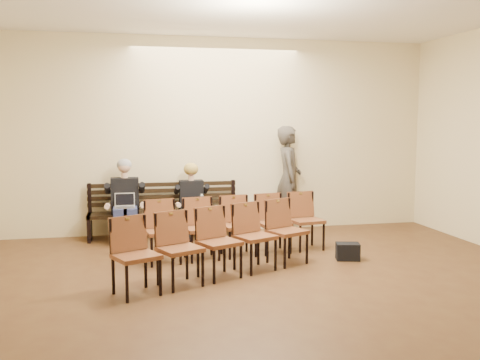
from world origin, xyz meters
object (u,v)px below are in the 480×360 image
at_px(seated_woman, 192,204).
at_px(laptop, 125,209).
at_px(chair_row_back, 219,243).
at_px(passerby, 289,171).
at_px(seated_man, 125,200).
at_px(bag, 348,251).
at_px(chair_row_front, 238,226).
at_px(bench, 165,224).
at_px(water_bottle, 202,208).

bearing_deg(seated_woman, laptop, -169.20).
distance_m(laptop, chair_row_back, 2.54).
bearing_deg(passerby, seated_man, 107.24).
relative_size(seated_man, bag, 4.13).
height_order(laptop, passerby, passerby).
xyz_separation_m(passerby, chair_row_front, (-1.28, -1.62, -0.66)).
bearing_deg(bench, seated_woman, -14.29).
height_order(seated_woman, passerby, passerby).
height_order(water_bottle, chair_row_front, chair_row_front).
distance_m(bench, seated_woman, 0.61).
height_order(seated_man, chair_row_back, seated_man).
bearing_deg(seated_man, passerby, 4.28).
xyz_separation_m(water_bottle, passerby, (1.68, 0.49, 0.55)).
relative_size(laptop, passerby, 0.15).
bearing_deg(chair_row_front, bench, 114.09).
xyz_separation_m(laptop, chair_row_front, (1.66, -1.19, -0.12)).
relative_size(water_bottle, chair_row_front, 0.08).
xyz_separation_m(seated_man, chair_row_back, (1.19, -2.46, -0.23)).
bearing_deg(bag, laptop, 150.99).
xyz_separation_m(bench, water_bottle, (0.60, -0.39, 0.34)).
height_order(seated_woman, chair_row_back, seated_woman).
bearing_deg(bench, laptop, -153.16).
xyz_separation_m(laptop, passerby, (2.95, 0.44, 0.54)).
bearing_deg(seated_man, chair_row_back, -64.28).
bearing_deg(bench, chair_row_front, -56.82).
bearing_deg(water_bottle, laptop, 177.73).
relative_size(laptop, chair_row_back, 0.12).
distance_m(seated_woman, passerby, 1.89).
distance_m(laptop, passerby, 3.03).
height_order(seated_woman, water_bottle, seated_woman).
height_order(seated_woman, laptop, seated_woman).
relative_size(seated_man, passerby, 0.62).
relative_size(bench, laptop, 7.90).
xyz_separation_m(seated_woman, water_bottle, (0.13, -0.27, -0.03)).
xyz_separation_m(bench, laptop, (-0.67, -0.34, 0.34)).
distance_m(chair_row_front, chair_row_back, 1.16).
bearing_deg(water_bottle, passerby, 16.19).
height_order(water_bottle, passerby, passerby).
distance_m(bench, bag, 3.27).
relative_size(bag, chair_row_front, 0.12).
bearing_deg(laptop, bag, -26.11).
distance_m(seated_man, bag, 3.78).
bearing_deg(chair_row_back, seated_man, 91.24).
distance_m(bench, laptop, 0.82).
distance_m(bag, chair_row_back, 2.07).
distance_m(seated_woman, bag, 2.88).
relative_size(bench, chair_row_back, 0.93).
height_order(seated_man, chair_row_front, seated_man).
height_order(seated_man, bag, seated_man).
distance_m(water_bottle, chair_row_front, 1.21).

